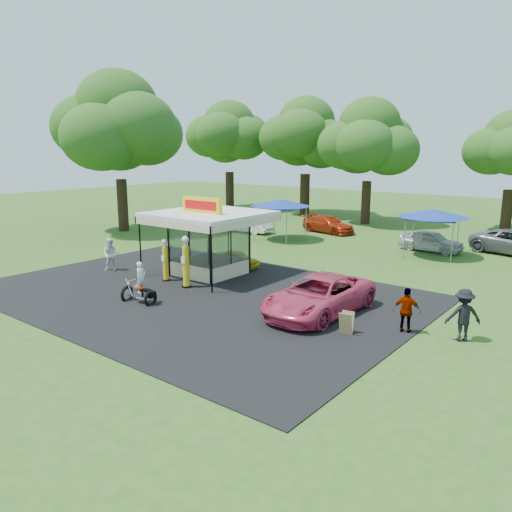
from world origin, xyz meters
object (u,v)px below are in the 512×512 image
(spectator_east_a, at_px, (463,315))
(bg_car_c, at_px, (431,241))
(pink_sedan, at_px, (319,296))
(tent_east, at_px, (433,214))
(gas_pump_left, at_px, (165,261))
(motorcycle, at_px, (140,287))
(spectator_west, at_px, (111,255))
(gas_station_kiosk, at_px, (209,242))
(a_frame_sign, at_px, (346,323))
(spectator_east_b, at_px, (407,311))
(bg_car_b, at_px, (328,224))
(tent_west, at_px, (280,203))
(bg_car_a, at_px, (246,223))
(gas_pump_right, at_px, (186,263))
(kiosk_car, at_px, (237,259))

(spectator_east_a, height_order, bg_car_c, spectator_east_a)
(pink_sedan, distance_m, tent_east, 14.14)
(gas_pump_left, distance_m, motorcycle, 3.77)
(motorcycle, bearing_deg, spectator_west, 146.56)
(gas_station_kiosk, distance_m, gas_pump_left, 2.62)
(spectator_west, bearing_deg, a_frame_sign, -43.67)
(motorcycle, distance_m, spectator_east_b, 11.09)
(bg_car_b, distance_m, tent_west, 5.55)
(spectator_east_b, distance_m, tent_west, 19.57)
(bg_car_c, relative_size, tent_east, 0.96)
(gas_pump_left, distance_m, tent_west, 13.53)
(bg_car_b, bearing_deg, tent_east, -100.86)
(motorcycle, height_order, bg_car_a, motorcycle)
(motorcycle, bearing_deg, gas_pump_right, 86.41)
(pink_sedan, height_order, tent_west, tent_west)
(gas_pump_left, height_order, spectator_east_b, gas_pump_left)
(pink_sedan, height_order, spectator_west, spectator_west)
(gas_pump_left, xyz_separation_m, a_frame_sign, (10.80, -0.99, -0.62))
(a_frame_sign, distance_m, bg_car_b, 22.67)
(bg_car_b, bearing_deg, pink_sedan, -139.75)
(spectator_east_b, height_order, tent_west, tent_west)
(motorcycle, distance_m, bg_car_b, 21.68)
(spectator_east_b, relative_size, tent_east, 0.40)
(tent_west, bearing_deg, a_frame_sign, -47.23)
(spectator_west, xyz_separation_m, tent_west, (1.62, 13.64, 1.81))
(spectator_east_a, height_order, tent_west, tent_west)
(spectator_west, relative_size, bg_car_a, 0.41)
(pink_sedan, bearing_deg, tent_west, 132.28)
(gas_pump_left, relative_size, a_frame_sign, 2.59)
(spectator_east_b, bearing_deg, bg_car_b, -66.96)
(bg_car_a, height_order, tent_west, tent_west)
(spectator_west, xyz_separation_m, spectator_east_a, (18.23, 1.44, 0.03))
(kiosk_car, relative_size, spectator_east_a, 1.50)
(gas_station_kiosk, bearing_deg, tent_east, 57.51)
(gas_pump_right, distance_m, motorcycle, 3.03)
(gas_pump_left, bearing_deg, a_frame_sign, -5.25)
(a_frame_sign, bearing_deg, gas_pump_right, 165.67)
(a_frame_sign, bearing_deg, pink_sedan, 136.24)
(pink_sedan, bearing_deg, tent_east, 92.81)
(kiosk_car, distance_m, bg_car_a, 12.05)
(motorcycle, height_order, spectator_west, motorcycle)
(spectator_west, distance_m, bg_car_b, 18.87)
(motorcycle, height_order, tent_west, tent_west)
(bg_car_a, distance_m, tent_east, 15.03)
(gas_pump_right, relative_size, a_frame_sign, 3.02)
(spectator_east_b, bearing_deg, spectator_west, -11.22)
(gas_station_kiosk, distance_m, bg_car_b, 16.02)
(tent_east, bearing_deg, spectator_west, -130.01)
(bg_car_a, bearing_deg, tent_west, -110.80)
(pink_sedan, bearing_deg, kiosk_car, 153.50)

